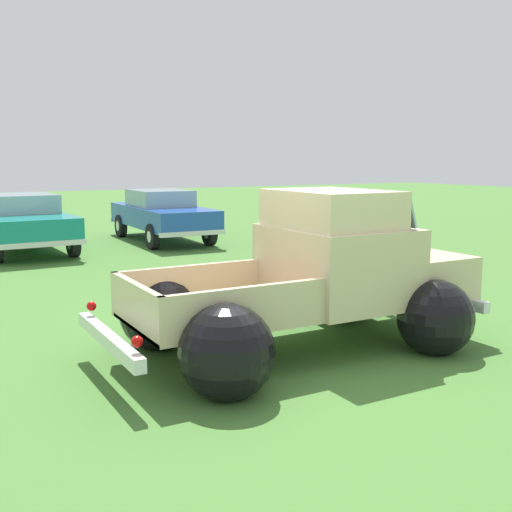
{
  "coord_description": "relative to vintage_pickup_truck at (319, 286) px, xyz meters",
  "views": [
    {
      "loc": [
        -3.95,
        -6.09,
        2.29
      ],
      "look_at": [
        0.0,
        0.88,
        1.03
      ],
      "focal_mm": 43.47,
      "sensor_mm": 36.0,
      "label": 1
    }
  ],
  "objects": [
    {
      "name": "lane_cone_0",
      "position": [
        0.27,
        2.16,
        -0.45
      ],
      "size": [
        0.36,
        0.36,
        0.63
      ],
      "color": "black",
      "rests_on": "ground"
    },
    {
      "name": "ground_plane",
      "position": [
        -0.39,
        -0.0,
        -0.76
      ],
      "size": [
        80.0,
        80.0,
        0.0
      ],
      "primitive_type": "plane",
      "color": "#477A33"
    },
    {
      "name": "vintage_pickup_truck",
      "position": [
        0.0,
        0.0,
        0.0
      ],
      "size": [
        4.63,
        2.8,
        1.96
      ],
      "rotation": [
        0.0,
        0.0,
        0.0
      ],
      "color": "black",
      "rests_on": "ground"
    },
    {
      "name": "show_car_1",
      "position": [
        -1.85,
        10.08,
        0.03
      ],
      "size": [
        2.01,
        4.51,
        1.43
      ],
      "rotation": [
        0.0,
        0.0,
        -1.54
      ],
      "color": "black",
      "rests_on": "ground"
    },
    {
      "name": "spectator_1",
      "position": [
        0.96,
        2.78,
        0.28
      ],
      "size": [
        0.38,
        0.54,
        1.8
      ],
      "rotation": [
        0.0,
        0.0,
        0.13
      ],
      "color": "black",
      "rests_on": "ground"
    },
    {
      "name": "show_car_2",
      "position": [
        1.94,
        10.38,
        0.02
      ],
      "size": [
        1.88,
        4.63,
        1.43
      ],
      "rotation": [
        0.0,
        0.0,
        -1.6
      ],
      "color": "black",
      "rests_on": "ground"
    },
    {
      "name": "spectator_0",
      "position": [
        2.59,
        2.75,
        0.16
      ],
      "size": [
        0.53,
        0.44,
        1.62
      ],
      "rotation": [
        0.0,
        0.0,
        4.35
      ],
      "color": "gray",
      "rests_on": "ground"
    }
  ]
}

